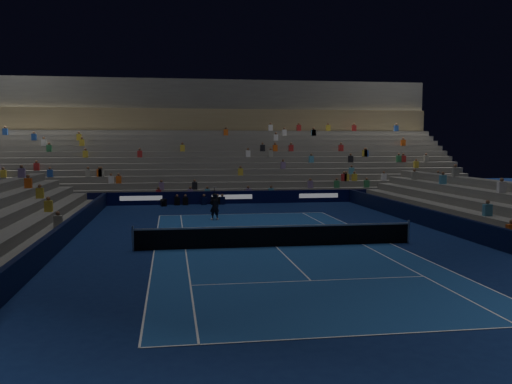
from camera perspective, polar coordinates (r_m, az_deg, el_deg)
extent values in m
plane|color=#0C1B49|center=(25.40, 2.07, -5.67)|extent=(90.00, 90.00, 0.00)
cube|color=navy|center=(25.39, 2.07, -5.66)|extent=(10.97, 23.77, 0.01)
cube|color=black|center=(43.47, -2.51, -0.55)|extent=(44.00, 0.25, 1.00)
cube|color=black|center=(28.74, 21.48, -3.76)|extent=(0.25, 37.00, 1.00)
cube|color=black|center=(25.36, -20.07, -4.84)|extent=(0.25, 37.00, 1.00)
cube|color=slate|center=(44.48, -2.65, -0.75)|extent=(44.00, 1.00, 0.50)
cube|color=slate|center=(45.45, -2.79, -0.31)|extent=(44.00, 1.00, 1.00)
cube|color=slate|center=(46.42, -2.92, 0.11)|extent=(44.00, 1.00, 1.50)
cube|color=slate|center=(47.39, -3.04, 0.51)|extent=(44.00, 1.00, 2.00)
cube|color=slate|center=(48.36, -3.16, 0.90)|extent=(44.00, 1.00, 2.50)
cube|color=slate|center=(49.34, -3.28, 1.27)|extent=(44.00, 1.00, 3.00)
cube|color=slate|center=(50.32, -3.39, 1.63)|extent=(44.00, 1.00, 3.50)
cube|color=slate|center=(51.30, -3.49, 1.97)|extent=(44.00, 1.00, 4.00)
cube|color=slate|center=(52.28, -3.60, 2.30)|extent=(44.00, 1.00, 4.50)
cube|color=slate|center=(53.26, -3.70, 2.62)|extent=(44.00, 1.00, 5.00)
cube|color=slate|center=(54.25, -3.79, 2.93)|extent=(44.00, 1.00, 5.50)
cube|color=slate|center=(55.24, -3.88, 3.22)|extent=(44.00, 1.00, 6.00)
cube|color=olive|center=(56.36, -4.00, 7.43)|extent=(44.00, 0.60, 2.20)
cube|color=#4D4D4A|center=(57.92, -4.14, 9.94)|extent=(44.00, 2.40, 3.00)
cube|color=slate|center=(29.18, 22.83, -4.17)|extent=(1.00, 37.00, 0.50)
cube|color=slate|center=(29.68, 24.49, -3.59)|extent=(1.00, 37.00, 1.00)
cube|color=slate|center=(25.58, -21.82, -5.38)|extent=(1.00, 37.00, 0.50)
cube|color=slate|center=(25.78, -24.01, -4.82)|extent=(1.00, 37.00, 1.00)
cylinder|color=#B2B2B7|center=(24.92, -12.59, -4.71)|extent=(0.10, 0.10, 1.10)
cylinder|color=#B2B2B7|center=(27.23, 15.46, -3.95)|extent=(0.10, 0.10, 1.10)
cube|color=black|center=(25.32, 2.08, -4.67)|extent=(12.80, 0.03, 0.90)
cube|color=white|center=(25.24, 2.08, -3.57)|extent=(12.80, 0.04, 0.08)
imported|color=black|center=(34.23, -4.31, -1.50)|extent=(0.69, 0.55, 1.66)
cube|color=black|center=(42.30, -9.52, -1.09)|extent=(0.49, 0.56, 0.53)
cylinder|color=black|center=(41.87, -9.53, -0.93)|extent=(0.23, 0.38, 0.16)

